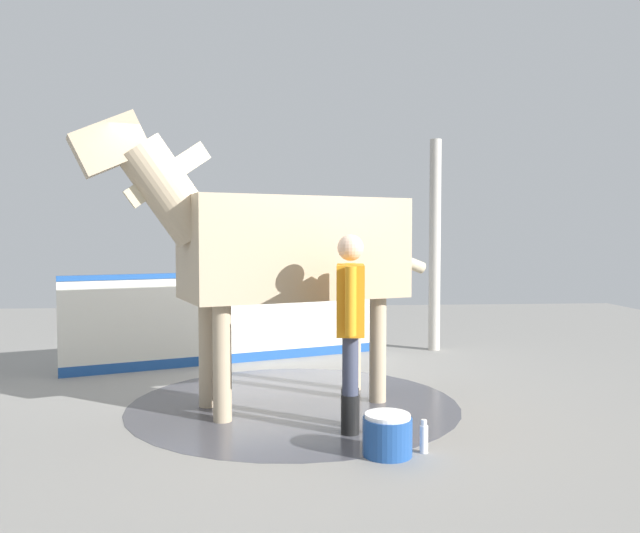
{
  "coord_description": "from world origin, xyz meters",
  "views": [
    {
      "loc": [
        -6.06,
        -0.02,
        1.59
      ],
      "look_at": [
        -0.67,
        -0.46,
        1.32
      ],
      "focal_mm": 34.8,
      "sensor_mm": 36.0,
      "label": 1
    }
  ],
  "objects": [
    {
      "name": "ground_plane",
      "position": [
        0.0,
        0.0,
        -0.01
      ],
      "size": [
        16.0,
        16.0,
        0.02
      ],
      "primitive_type": "cube",
      "color": "gray"
    },
    {
      "name": "wet_patch",
      "position": [
        -0.25,
        -0.24,
        0.0
      ],
      "size": [
        3.11,
        3.11,
        0.0
      ],
      "primitive_type": "cylinder",
      "color": "#4C4C54",
      "rests_on": "ground"
    },
    {
      "name": "barrier_wall",
      "position": [
        1.71,
        0.47,
        0.53
      ],
      "size": [
        1.45,
        3.8,
        1.15
      ],
      "color": "silver",
      "rests_on": "ground"
    },
    {
      "name": "roof_post_far",
      "position": [
        2.4,
        -2.3,
        1.46
      ],
      "size": [
        0.16,
        0.16,
        2.92
      ],
      "primitive_type": "cylinder",
      "color": "#B7B2A8",
      "rests_on": "ground"
    },
    {
      "name": "horse",
      "position": [
        -0.3,
        -0.12,
        1.49
      ],
      "size": [
        1.58,
        3.28,
        2.62
      ],
      "rotation": [
        0.0,
        0.0,
        1.92
      ],
      "color": "tan",
      "rests_on": "ground"
    },
    {
      "name": "handler",
      "position": [
        -1.08,
        -0.67,
        0.92
      ],
      "size": [
        0.65,
        0.28,
        1.61
      ],
      "rotation": [
        0.0,
        0.0,
        4.59
      ],
      "color": "black",
      "rests_on": "ground"
    },
    {
      "name": "wash_bucket",
      "position": [
        -1.68,
        -0.86,
        0.15
      ],
      "size": [
        0.36,
        0.36,
        0.3
      ],
      "color": "#1E478C",
      "rests_on": "ground"
    },
    {
      "name": "bottle_shampoo",
      "position": [
        -1.66,
        -1.14,
        0.11
      ],
      "size": [
        0.06,
        0.06,
        0.24
      ],
      "color": "white",
      "rests_on": "ground"
    },
    {
      "name": "bottle_spray",
      "position": [
        -1.36,
        -1.08,
        0.09
      ],
      "size": [
        0.07,
        0.07,
        0.19
      ],
      "color": "#CC5933",
      "rests_on": "ground"
    }
  ]
}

